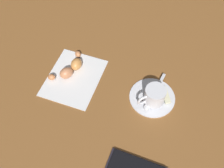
% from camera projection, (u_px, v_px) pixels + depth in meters
% --- Properties ---
extents(ground_plane, '(1.80, 1.80, 0.00)m').
position_uv_depth(ground_plane, '(118.00, 86.00, 0.79)').
color(ground_plane, brown).
extents(saucer, '(0.13, 0.13, 0.01)m').
position_uv_depth(saucer, '(152.00, 97.00, 0.77)').
color(saucer, silver).
rests_on(saucer, ground).
extents(espresso_cup, '(0.07, 0.07, 0.05)m').
position_uv_depth(espresso_cup, '(154.00, 96.00, 0.73)').
color(espresso_cup, silver).
rests_on(espresso_cup, saucer).
extents(teaspoon, '(0.02, 0.14, 0.01)m').
position_uv_depth(teaspoon, '(152.00, 97.00, 0.76)').
color(teaspoon, silver).
rests_on(teaspoon, saucer).
extents(sugar_packet, '(0.05, 0.05, 0.01)m').
position_uv_depth(sugar_packet, '(166.00, 95.00, 0.76)').
color(sugar_packet, beige).
rests_on(sugar_packet, saucer).
extents(napkin, '(0.18, 0.21, 0.00)m').
position_uv_depth(napkin, '(74.00, 78.00, 0.81)').
color(napkin, white).
rests_on(napkin, ground).
extents(croissant, '(0.08, 0.14, 0.03)m').
position_uv_depth(croissant, '(71.00, 68.00, 0.81)').
color(croissant, '#CA7D4B').
rests_on(croissant, napkin).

